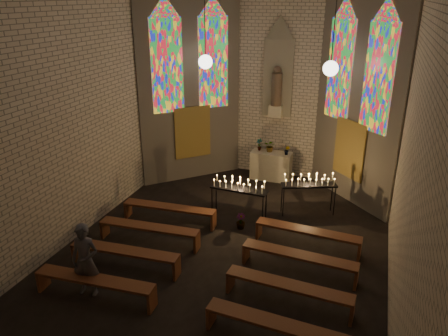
{
  "coord_description": "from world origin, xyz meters",
  "views": [
    {
      "loc": [
        3.23,
        -8.64,
        6.18
      ],
      "look_at": [
        -0.25,
        1.17,
        2.0
      ],
      "focal_mm": 35.0,
      "sensor_mm": 36.0,
      "label": 1
    }
  ],
  "objects": [
    {
      "name": "pew_left_2",
      "position": [
        -1.98,
        -1.05,
        0.42
      ],
      "size": [
        2.73,
        0.55,
        0.52
      ],
      "rotation": [
        0.0,
        0.0,
        0.06
      ],
      "color": "#5A2E19",
      "rests_on": "ground"
    },
    {
      "name": "votive_stand_right",
      "position": [
        1.67,
        3.23,
        1.02
      ],
      "size": [
        1.65,
        0.97,
        1.19
      ],
      "rotation": [
        0.0,
        0.0,
        0.38
      ],
      "color": "black",
      "rests_on": "ground"
    },
    {
      "name": "flower_vase_center",
      "position": [
        -0.07,
        5.49,
        1.22
      ],
      "size": [
        0.42,
        0.37,
        0.43
      ],
      "primitive_type": "imported",
      "rotation": [
        0.0,
        0.0,
        -0.1
      ],
      "color": "#4C723F",
      "rests_on": "altar"
    },
    {
      "name": "pew_right_3",
      "position": [
        1.98,
        -2.25,
        0.42
      ],
      "size": [
        2.73,
        0.55,
        0.52
      ],
      "rotation": [
        0.0,
        0.0,
        -0.06
      ],
      "color": "#5A2E19",
      "rests_on": "ground"
    },
    {
      "name": "pew_left_1",
      "position": [
        -1.98,
        0.15,
        0.42
      ],
      "size": [
        2.73,
        0.55,
        0.52
      ],
      "rotation": [
        0.0,
        0.0,
        0.06
      ],
      "color": "#5A2E19",
      "rests_on": "ground"
    },
    {
      "name": "pew_right_0",
      "position": [
        1.98,
        1.35,
        0.42
      ],
      "size": [
        2.73,
        0.55,
        0.52
      ],
      "rotation": [
        0.0,
        0.0,
        -0.06
      ],
      "color": "#5A2E19",
      "rests_on": "ground"
    },
    {
      "name": "floor",
      "position": [
        0.0,
        0.0,
        0.0
      ],
      "size": [
        12.0,
        12.0,
        0.0
      ],
      "primitive_type": "plane",
      "color": "black",
      "rests_on": "ground"
    },
    {
      "name": "flower_vase_right",
      "position": [
        0.55,
        5.38,
        1.17
      ],
      "size": [
        0.2,
        0.17,
        0.34
      ],
      "primitive_type": "imported",
      "rotation": [
        0.0,
        0.0,
        -0.11
      ],
      "color": "#4C723F",
      "rests_on": "altar"
    },
    {
      "name": "visitor",
      "position": [
        -2.24,
        -2.14,
        0.85
      ],
      "size": [
        0.67,
        0.49,
        1.69
      ],
      "primitive_type": "imported",
      "rotation": [
        0.0,
        0.0,
        0.15
      ],
      "color": "#484750",
      "rests_on": "ground"
    },
    {
      "name": "aisle_flower_pot",
      "position": [
        0.05,
        1.7,
        0.22
      ],
      "size": [
        0.27,
        0.27,
        0.45
      ],
      "primitive_type": "imported",
      "rotation": [
        0.0,
        0.0,
        0.08
      ],
      "color": "#4C723F",
      "rests_on": "ground"
    },
    {
      "name": "pew_right_2",
      "position": [
        1.98,
        -1.05,
        0.42
      ],
      "size": [
        2.73,
        0.55,
        0.52
      ],
      "rotation": [
        0.0,
        0.0,
        -0.06
      ],
      "color": "#5A2E19",
      "rests_on": "ground"
    },
    {
      "name": "flower_vase_left",
      "position": [
        -0.47,
        5.52,
        1.22
      ],
      "size": [
        0.27,
        0.23,
        0.43
      ],
      "primitive_type": "imported",
      "rotation": [
        0.0,
        0.0,
        -0.43
      ],
      "color": "#4C723F",
      "rests_on": "altar"
    },
    {
      "name": "pew_right_1",
      "position": [
        1.98,
        0.15,
        0.42
      ],
      "size": [
        2.73,
        0.55,
        0.52
      ],
      "rotation": [
        0.0,
        0.0,
        -0.06
      ],
      "color": "#5A2E19",
      "rests_on": "ground"
    },
    {
      "name": "votive_stand_left",
      "position": [
        -0.17,
        2.21,
        1.05
      ],
      "size": [
        1.68,
        0.47,
        1.22
      ],
      "rotation": [
        0.0,
        0.0,
        -0.05
      ],
      "color": "black",
      "rests_on": "ground"
    },
    {
      "name": "pew_left_0",
      "position": [
        -1.98,
        1.35,
        0.42
      ],
      "size": [
        2.73,
        0.55,
        0.52
      ],
      "rotation": [
        0.0,
        0.0,
        0.06
      ],
      "color": "#5A2E19",
      "rests_on": "ground"
    },
    {
      "name": "pew_left_3",
      "position": [
        -1.98,
        -2.25,
        0.42
      ],
      "size": [
        2.73,
        0.55,
        0.52
      ],
      "rotation": [
        0.0,
        0.0,
        0.06
      ],
      "color": "#5A2E19",
      "rests_on": "ground"
    },
    {
      "name": "altar",
      "position": [
        0.0,
        5.45,
        0.5
      ],
      "size": [
        1.4,
        0.6,
        1.0
      ],
      "primitive_type": "cube",
      "color": "beige",
      "rests_on": "ground"
    },
    {
      "name": "room",
      "position": [
        -0.0,
        3.37,
        3.72
      ],
      "size": [
        8.22,
        12.43,
        7.0
      ],
      "color": "beige",
      "rests_on": "ground"
    }
  ]
}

